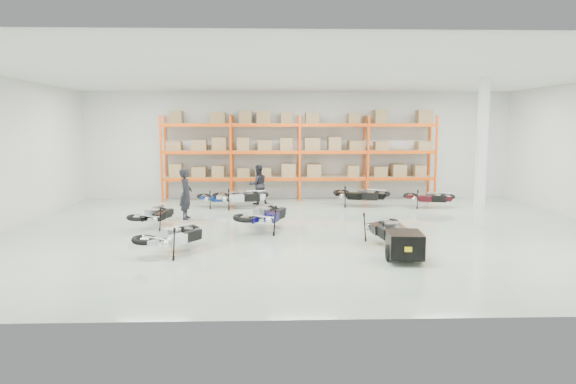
{
  "coord_description": "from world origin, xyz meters",
  "views": [
    {
      "loc": [
        -1.16,
        -14.83,
        3.07
      ],
      "look_at": [
        -0.66,
        0.44,
        1.1
      ],
      "focal_mm": 32.0,
      "sensor_mm": 36.0,
      "label": 1
    }
  ],
  "objects_px": {
    "person_back": "(258,185)",
    "moto_back_b": "(241,193)",
    "moto_blue_centre": "(265,210)",
    "moto_back_a": "(222,194)",
    "moto_touring_right": "(389,224)",
    "moto_back_d": "(429,194)",
    "person_left": "(186,194)",
    "moto_silver_left": "(174,232)",
    "trailer": "(405,245)",
    "moto_black_far_left": "(154,211)",
    "moto_back_c": "(361,191)"
  },
  "relations": [
    {
      "from": "moto_silver_left",
      "to": "moto_back_d",
      "type": "xyz_separation_m",
      "value": [
        8.32,
        6.75,
        -0.03
      ]
    },
    {
      "from": "trailer",
      "to": "moto_silver_left",
      "type": "bearing_deg",
      "value": 175.76
    },
    {
      "from": "moto_touring_right",
      "to": "moto_blue_centre",
      "type": "bearing_deg",
      "value": 143.76
    },
    {
      "from": "moto_silver_left",
      "to": "moto_back_b",
      "type": "bearing_deg",
      "value": -65.54
    },
    {
      "from": "moto_back_d",
      "to": "moto_silver_left",
      "type": "bearing_deg",
      "value": 141.82
    },
    {
      "from": "moto_touring_right",
      "to": "trailer",
      "type": "xyz_separation_m",
      "value": [
        -0.0,
        -1.6,
        -0.16
      ]
    },
    {
      "from": "moto_silver_left",
      "to": "moto_back_c",
      "type": "distance_m",
      "value": 9.2
    },
    {
      "from": "moto_blue_centre",
      "to": "person_back",
      "type": "distance_m",
      "value": 5.25
    },
    {
      "from": "trailer",
      "to": "person_left",
      "type": "bearing_deg",
      "value": 141.84
    },
    {
      "from": "moto_black_far_left",
      "to": "moto_blue_centre",
      "type": "bearing_deg",
      "value": -173.86
    },
    {
      "from": "moto_black_far_left",
      "to": "person_left",
      "type": "relative_size",
      "value": 0.98
    },
    {
      "from": "moto_back_d",
      "to": "moto_back_c",
      "type": "bearing_deg",
      "value": 93.73
    },
    {
      "from": "moto_black_far_left",
      "to": "person_back",
      "type": "distance_m",
      "value": 5.53
    },
    {
      "from": "moto_back_a",
      "to": "person_back",
      "type": "bearing_deg",
      "value": -71.95
    },
    {
      "from": "person_back",
      "to": "person_left",
      "type": "bearing_deg",
      "value": 35.76
    },
    {
      "from": "trailer",
      "to": "moto_back_a",
      "type": "height_order",
      "value": "moto_back_a"
    },
    {
      "from": "moto_blue_centre",
      "to": "moto_back_a",
      "type": "distance_m",
      "value": 4.87
    },
    {
      "from": "person_back",
      "to": "moto_back_b",
      "type": "bearing_deg",
      "value": 38.96
    },
    {
      "from": "moto_back_b",
      "to": "moto_back_d",
      "type": "xyz_separation_m",
      "value": [
        7.1,
        -0.15,
        -0.06
      ]
    },
    {
      "from": "moto_black_far_left",
      "to": "moto_back_c",
      "type": "height_order",
      "value": "moto_back_c"
    },
    {
      "from": "moto_blue_centre",
      "to": "moto_back_a",
      "type": "bearing_deg",
      "value": -46.74
    },
    {
      "from": "moto_blue_centre",
      "to": "moto_back_c",
      "type": "distance_m",
      "value": 5.82
    },
    {
      "from": "moto_silver_left",
      "to": "trailer",
      "type": "relative_size",
      "value": 1.09
    },
    {
      "from": "moto_black_far_left",
      "to": "moto_back_b",
      "type": "bearing_deg",
      "value": -106.93
    },
    {
      "from": "person_back",
      "to": "moto_back_a",
      "type": "bearing_deg",
      "value": 7.75
    },
    {
      "from": "person_left",
      "to": "moto_back_c",
      "type": "bearing_deg",
      "value": -67.3
    },
    {
      "from": "moto_back_c",
      "to": "person_back",
      "type": "bearing_deg",
      "value": 96.52
    },
    {
      "from": "trailer",
      "to": "person_left",
      "type": "relative_size",
      "value": 0.97
    },
    {
      "from": "moto_blue_centre",
      "to": "moto_back_c",
      "type": "bearing_deg",
      "value": -105.72
    },
    {
      "from": "moto_back_d",
      "to": "person_back",
      "type": "bearing_deg",
      "value": 93.25
    },
    {
      "from": "moto_black_far_left",
      "to": "moto_back_b",
      "type": "distance_m",
      "value": 4.41
    },
    {
      "from": "person_back",
      "to": "moto_back_c",
      "type": "bearing_deg",
      "value": 151.98
    },
    {
      "from": "moto_back_d",
      "to": "person_back",
      "type": "height_order",
      "value": "person_back"
    },
    {
      "from": "moto_back_a",
      "to": "moto_back_d",
      "type": "relative_size",
      "value": 0.97
    },
    {
      "from": "moto_silver_left",
      "to": "moto_touring_right",
      "type": "relative_size",
      "value": 0.98
    },
    {
      "from": "moto_silver_left",
      "to": "moto_touring_right",
      "type": "height_order",
      "value": "moto_touring_right"
    },
    {
      "from": "moto_black_far_left",
      "to": "moto_touring_right",
      "type": "relative_size",
      "value": 0.91
    },
    {
      "from": "moto_blue_centre",
      "to": "moto_silver_left",
      "type": "height_order",
      "value": "moto_blue_centre"
    },
    {
      "from": "moto_back_c",
      "to": "person_back",
      "type": "relative_size",
      "value": 1.22
    },
    {
      "from": "moto_blue_centre",
      "to": "moto_silver_left",
      "type": "distance_m",
      "value": 3.38
    },
    {
      "from": "trailer",
      "to": "person_back",
      "type": "height_order",
      "value": "person_back"
    },
    {
      "from": "moto_touring_right",
      "to": "moto_back_d",
      "type": "height_order",
      "value": "moto_touring_right"
    },
    {
      "from": "moto_black_far_left",
      "to": "moto_back_d",
      "type": "bearing_deg",
      "value": -143.16
    },
    {
      "from": "moto_silver_left",
      "to": "trailer",
      "type": "bearing_deg",
      "value": -155.28
    },
    {
      "from": "moto_silver_left",
      "to": "moto_back_a",
      "type": "xyz_separation_m",
      "value": [
        0.46,
        7.17,
        -0.05
      ]
    },
    {
      "from": "moto_back_b",
      "to": "moto_back_d",
      "type": "distance_m",
      "value": 7.1
    },
    {
      "from": "moto_black_far_left",
      "to": "trailer",
      "type": "bearing_deg",
      "value": 164.31
    },
    {
      "from": "person_back",
      "to": "moto_back_d",
      "type": "bearing_deg",
      "value": 152.29
    },
    {
      "from": "moto_back_b",
      "to": "person_back",
      "type": "distance_m",
      "value": 1.14
    },
    {
      "from": "moto_back_a",
      "to": "person_left",
      "type": "relative_size",
      "value": 0.95
    }
  ]
}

